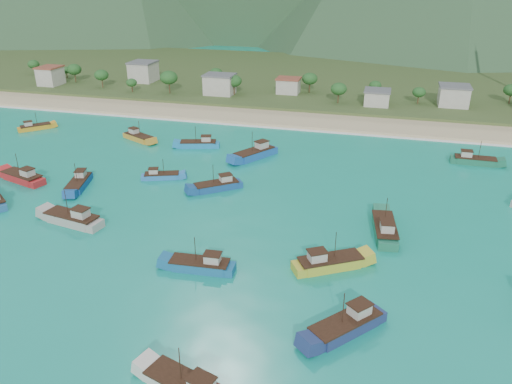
% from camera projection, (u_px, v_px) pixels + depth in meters
% --- Properties ---
extents(ground, '(600.00, 600.00, 0.00)m').
position_uv_depth(ground, '(195.00, 248.00, 82.81)').
color(ground, '#0C8473').
rests_on(ground, ground).
extents(beach, '(400.00, 18.00, 1.20)m').
position_uv_depth(beach, '(289.00, 119.00, 152.33)').
color(beach, beige).
rests_on(beach, ground).
extents(land, '(400.00, 110.00, 2.40)m').
position_uv_depth(land, '(318.00, 79.00, 206.01)').
color(land, '#385123').
rests_on(land, ground).
extents(surf_line, '(400.00, 2.50, 0.08)m').
position_uv_depth(surf_line, '(283.00, 128.00, 143.97)').
color(surf_line, white).
rests_on(surf_line, ground).
extents(village, '(220.59, 24.67, 7.41)m').
position_uv_depth(village, '(354.00, 90.00, 167.00)').
color(village, beige).
rests_on(village, ground).
extents(vegetation, '(278.74, 25.01, 9.25)m').
position_uv_depth(vegetation, '(317.00, 87.00, 170.50)').
color(vegetation, '#235623').
rests_on(vegetation, ground).
extents(boat_0, '(5.01, 12.15, 6.97)m').
position_uv_depth(boat_0, '(385.00, 230.00, 86.74)').
color(boat_0, '#1C6D4F').
rests_on(boat_0, ground).
extents(boat_1, '(8.16, 8.32, 5.32)m').
position_uv_depth(boat_1, '(35.00, 128.00, 142.54)').
color(boat_1, orange).
rests_on(boat_1, ground).
extents(boat_3, '(11.73, 6.42, 6.65)m').
position_uv_depth(boat_3, '(23.00, 178.00, 108.12)').
color(boat_3, red).
rests_on(boat_3, ground).
extents(boat_4, '(10.41, 3.71, 6.05)m').
position_uv_depth(boat_4, '(201.00, 266.00, 76.59)').
color(boat_4, '#176092').
rests_on(boat_4, ground).
extents(boat_6, '(12.00, 5.38, 6.84)m').
position_uv_depth(boat_6, '(73.00, 220.00, 90.27)').
color(boat_6, '#A6A298').
rests_on(boat_6, ground).
extents(boat_7, '(5.68, 10.70, 6.07)m').
position_uv_depth(boat_7, '(79.00, 184.00, 105.42)').
color(boat_7, '#174D98').
rests_on(boat_7, ground).
extents(boat_9, '(11.29, 8.60, 6.61)m').
position_uv_depth(boat_9, '(329.00, 264.00, 77.00)').
color(boat_9, gold).
rests_on(boat_9, ground).
extents(boat_13, '(8.71, 5.21, 4.95)m').
position_uv_depth(boat_13, '(161.00, 176.00, 109.64)').
color(boat_13, '#2874BD').
rests_on(boat_13, ground).
extents(boat_14, '(10.66, 5.71, 6.04)m').
position_uv_depth(boat_14, '(199.00, 145.00, 128.61)').
color(boat_14, '#1A80BE').
rests_on(boat_14, ground).
extents(boat_15, '(9.47, 12.20, 7.18)m').
position_uv_depth(boat_15, '(255.00, 154.00, 121.56)').
color(boat_15, '#1B59AA').
rests_on(boat_15, ground).
extents(boat_17, '(10.46, 3.25, 6.15)m').
position_uv_depth(boat_17, '(474.00, 161.00, 117.76)').
color(boat_17, '#1A6A4B').
rests_on(boat_17, ground).
extents(boat_19, '(9.87, 10.66, 6.64)m').
position_uv_depth(boat_19, '(347.00, 326.00, 63.63)').
color(boat_19, navy).
rests_on(boat_19, ground).
extents(boat_21, '(10.28, 7.12, 5.92)m').
position_uv_depth(boat_21, '(138.00, 138.00, 133.85)').
color(boat_21, gold).
rests_on(boat_21, ground).
extents(boat_22, '(9.96, 8.69, 6.06)m').
position_uv_depth(boat_22, '(217.00, 186.00, 104.24)').
color(boat_22, navy).
rests_on(boat_22, ground).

